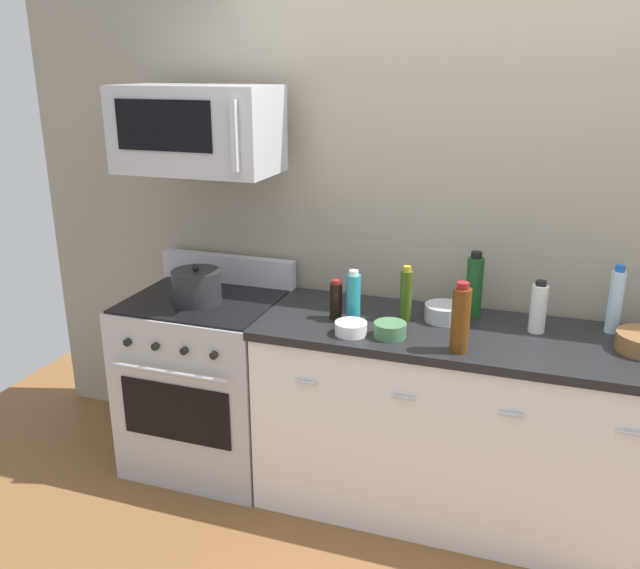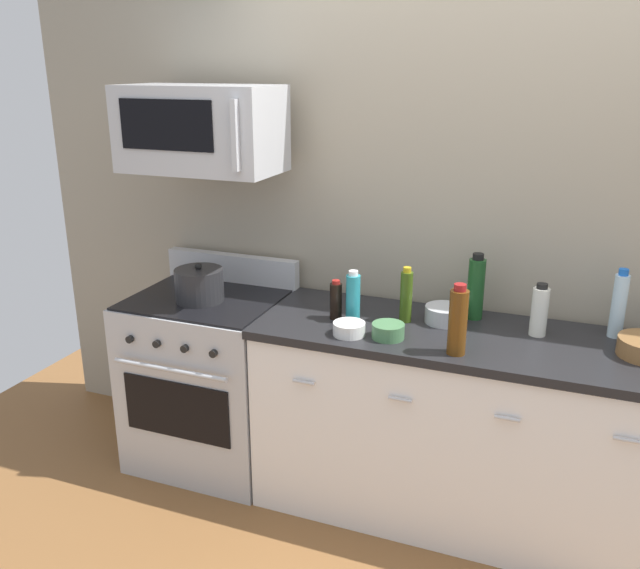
# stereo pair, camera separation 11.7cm
# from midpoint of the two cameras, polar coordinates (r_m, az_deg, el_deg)

# --- Properties ---
(ground_plane) EXTENTS (5.97, 5.97, 0.00)m
(ground_plane) POSITION_cam_midpoint_polar(r_m,az_deg,el_deg) (3.45, 10.54, -18.30)
(ground_plane) COLOR brown
(back_wall) EXTENTS (4.97, 0.10, 2.70)m
(back_wall) POSITION_cam_midpoint_polar(r_m,az_deg,el_deg) (3.26, 13.04, 5.65)
(back_wall) COLOR #9E937F
(back_wall) RESTS_ON ground_plane
(counter_unit) EXTENTS (1.88, 0.66, 0.92)m
(counter_unit) POSITION_cam_midpoint_polar(r_m,az_deg,el_deg) (3.19, 11.03, -11.67)
(counter_unit) COLOR white
(counter_unit) RESTS_ON ground_plane
(range_oven) EXTENTS (0.76, 0.69, 1.07)m
(range_oven) POSITION_cam_midpoint_polar(r_m,az_deg,el_deg) (3.57, -10.53, -8.07)
(range_oven) COLOR #B7BABF
(range_oven) RESTS_ON ground_plane
(microwave) EXTENTS (0.74, 0.44, 0.40)m
(microwave) POSITION_cam_midpoint_polar(r_m,az_deg,el_deg) (3.26, -11.48, 12.90)
(microwave) COLOR #B7BABF
(bottle_vinegar_white) EXTENTS (0.07, 0.07, 0.23)m
(bottle_vinegar_white) POSITION_cam_midpoint_polar(r_m,az_deg,el_deg) (3.04, 17.16, -1.92)
(bottle_vinegar_white) COLOR silver
(bottle_vinegar_white) RESTS_ON countertop_slab
(bottle_wine_green) EXTENTS (0.08, 0.08, 0.31)m
(bottle_wine_green) POSITION_cam_midpoint_polar(r_m,az_deg,el_deg) (3.14, 12.04, -0.12)
(bottle_wine_green) COLOR #19471E
(bottle_wine_green) RESTS_ON countertop_slab
(bottle_wine_amber) EXTENTS (0.08, 0.08, 0.30)m
(bottle_wine_amber) POSITION_cam_midpoint_polar(r_m,az_deg,el_deg) (2.74, 10.76, -2.93)
(bottle_wine_amber) COLOR #59330F
(bottle_wine_amber) RESTS_ON countertop_slab
(bottle_soy_sauce_dark) EXTENTS (0.06, 0.06, 0.19)m
(bottle_soy_sauce_dark) POSITION_cam_midpoint_polar(r_m,az_deg,el_deg) (3.06, 0.28, -1.37)
(bottle_soy_sauce_dark) COLOR black
(bottle_soy_sauce_dark) RESTS_ON countertop_slab
(bottle_olive_oil) EXTENTS (0.06, 0.06, 0.26)m
(bottle_olive_oil) POSITION_cam_midpoint_polar(r_m,az_deg,el_deg) (3.04, 6.29, -0.89)
(bottle_olive_oil) COLOR #385114
(bottle_olive_oil) RESTS_ON countertop_slab
(bottle_water_clear) EXTENTS (0.06, 0.06, 0.31)m
(bottle_water_clear) POSITION_cam_midpoint_polar(r_m,az_deg,el_deg) (3.13, 23.01, -1.30)
(bottle_water_clear) COLOR silver
(bottle_water_clear) RESTS_ON countertop_slab
(bottle_dish_soap) EXTENTS (0.07, 0.07, 0.24)m
(bottle_dish_soap) POSITION_cam_midpoint_polar(r_m,az_deg,el_deg) (3.02, 1.76, -1.09)
(bottle_dish_soap) COLOR teal
(bottle_dish_soap) RESTS_ON countertop_slab
(bowl_green_glaze) EXTENTS (0.14, 0.14, 0.06)m
(bowl_green_glaze) POSITION_cam_midpoint_polar(r_m,az_deg,el_deg) (2.88, 4.86, -3.87)
(bowl_green_glaze) COLOR #477A4C
(bowl_green_glaze) RESTS_ON countertop_slab
(bowl_white_ceramic) EXTENTS (0.14, 0.14, 0.06)m
(bowl_white_ceramic) POSITION_cam_midpoint_polar(r_m,az_deg,el_deg) (2.90, 1.51, -3.75)
(bowl_white_ceramic) COLOR white
(bowl_white_ceramic) RESTS_ON countertop_slab
(bowl_steel_prep) EXTENTS (0.18, 0.18, 0.08)m
(bowl_steel_prep) POSITION_cam_midpoint_polar(r_m,az_deg,el_deg) (3.09, 9.52, -2.36)
(bowl_steel_prep) COLOR #B2B5BA
(bowl_steel_prep) RESTS_ON countertop_slab
(stockpot) EXTENTS (0.24, 0.24, 0.20)m
(stockpot) POSITION_cam_midpoint_polar(r_m,az_deg,el_deg) (3.33, -11.51, -0.17)
(stockpot) COLOR #262628
(stockpot) RESTS_ON range_oven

